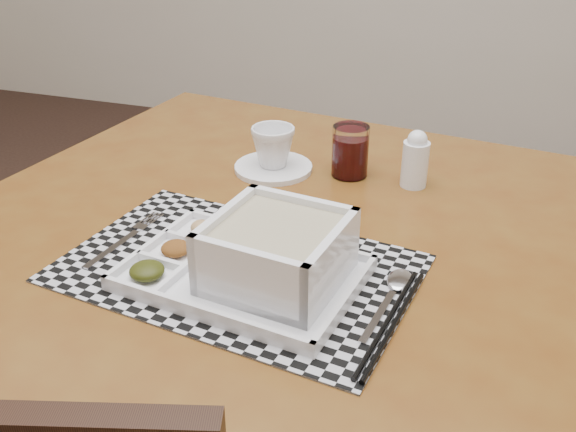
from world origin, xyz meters
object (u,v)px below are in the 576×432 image
Objects in this scene: juice_glass at (350,153)px; creamer_bottle at (415,160)px; cup at (273,147)px; serving_tray at (266,260)px; dining_table at (276,280)px.

juice_glass is 0.12m from creamer_bottle.
juice_glass reaches higher than cup.
serving_tray is 3.56× the size of juice_glass.
cup is at bearing 110.58° from dining_table.
dining_table is 11.63× the size of creamer_bottle.
dining_table is 0.30m from juice_glass.
creamer_bottle is (0.15, 0.39, 0.01)m from serving_tray.
dining_table is at bearing -102.00° from juice_glass.
cup is at bearing 108.19° from serving_tray.
creamer_bottle is (0.12, -0.01, 0.01)m from juice_glass.
serving_tray is 4.17× the size of cup.
juice_glass is at bearing 86.61° from serving_tray.
cup is at bearing -170.14° from juice_glass.
serving_tray is at bearing -93.39° from juice_glass.
creamer_bottle reaches higher than juice_glass.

